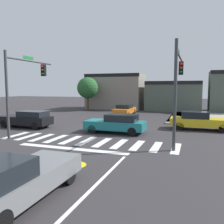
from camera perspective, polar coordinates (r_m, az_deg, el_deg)
ground_plane at (r=19.53m, az=-0.56°, el=-4.23°), size 120.00×120.00×0.00m
crosswalk_near at (r=15.46m, az=-6.24°, el=-6.98°), size 11.71×2.59×0.01m
lane_markings at (r=8.82m, az=-21.58°, el=-17.49°), size 6.80×20.25×0.01m
bike_detector_marking at (r=10.96m, az=-8.97°, el=-12.47°), size 1.04×1.04×0.01m
curb_corner_northeast at (r=27.79m, az=23.15°, el=-1.52°), size 10.00×10.60×0.15m
storefront_row at (r=36.93m, az=12.98°, el=4.57°), size 25.02×5.45×5.73m
traffic_signal_southeast at (r=15.25m, az=15.67°, el=8.13°), size 0.32×5.49×6.00m
traffic_signal_southwest at (r=18.71m, az=-20.24°, el=7.49°), size 0.32×5.28×5.90m
car_black at (r=21.72m, az=-19.84°, el=-1.57°), size 4.67×1.71×1.45m
car_orange at (r=29.60m, az=3.06°, el=0.58°), size 1.87×4.50×1.34m
car_yellow at (r=20.60m, az=20.33°, el=-1.96°), size 4.79×1.84×1.48m
car_teal at (r=17.96m, az=1.14°, el=-2.75°), size 4.53×1.80×1.44m
car_gray at (r=7.75m, az=-22.66°, el=-14.96°), size 1.77×4.71×1.50m
roadside_tree at (r=35.43m, az=-5.90°, el=5.79°), size 3.12×3.12×4.96m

